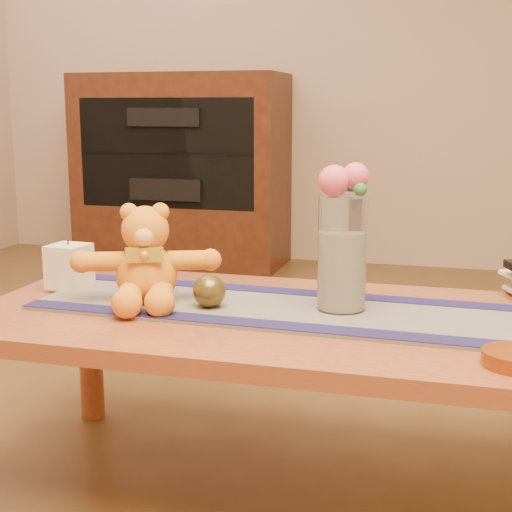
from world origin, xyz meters
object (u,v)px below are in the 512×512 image
(glass_vase, at_px, (342,254))
(teddy_bear, at_px, (146,255))
(pillar_candle, at_px, (69,266))
(bronze_ball, at_px, (209,291))

(glass_vase, bearing_deg, teddy_bear, -173.64)
(teddy_bear, relative_size, pillar_candle, 2.94)
(teddy_bear, relative_size, bronze_ball, 4.28)
(bronze_ball, bearing_deg, pillar_candle, 168.33)
(glass_vase, bearing_deg, bronze_ball, -167.64)
(glass_vase, xyz_separation_m, bronze_ball, (-0.30, -0.06, -0.09))
(teddy_bear, distance_m, pillar_candle, 0.26)
(glass_vase, bearing_deg, pillar_candle, 178.42)
(teddy_bear, height_order, pillar_candle, teddy_bear)
(bronze_ball, bearing_deg, glass_vase, 12.36)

